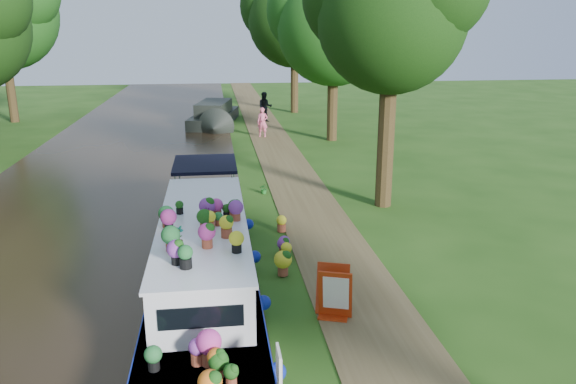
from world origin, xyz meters
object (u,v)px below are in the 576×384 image
Objects in this scene: sandwich_board at (334,295)px; pedestrian_pink at (262,122)px; second_boat at (214,115)px; plant_boat at (205,263)px; pedestrian_dark at (265,107)px.

pedestrian_pink is at bearing 107.80° from sandwich_board.
second_boat is at bearing 134.08° from pedestrian_pink.
plant_boat reaches higher than second_boat.
pedestrian_dark is at bearing 97.34° from pedestrian_pink.
pedestrian_dark is (0.64, 5.35, 0.14)m from pedestrian_pink.
plant_boat is at bearing -96.25° from pedestrian_dark.
sandwich_board is at bearing -25.63° from plant_boat.
second_boat is 7.20× the size of sandwich_board.
sandwich_board is at bearing -76.80° from pedestrian_pink.
pedestrian_dark is (3.33, 0.68, 0.40)m from second_boat.
pedestrian_pink is at bearing 81.19° from plant_boat.
second_boat is (0.35, 24.31, -0.25)m from plant_boat.
sandwich_board is 26.31m from pedestrian_dark.
pedestrian_pink is (0.34, 20.93, 0.32)m from sandwich_board.
pedestrian_pink is (2.69, -4.68, 0.25)m from second_boat.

